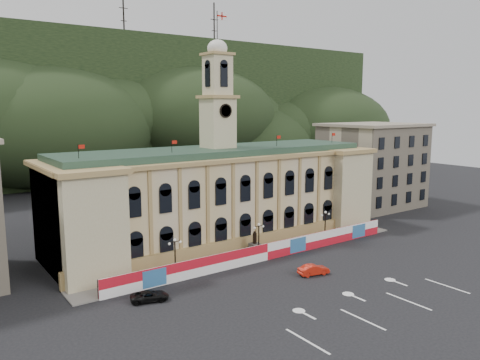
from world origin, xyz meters
TOP-DOWN VIEW (x-y plane):
  - ground at (0.00, 0.00)m, footprint 260.00×260.00m
  - lane_markings at (0.00, -5.00)m, footprint 26.00×10.00m
  - hill_ridge at (0.03, 121.99)m, footprint 230.00×80.00m
  - city_hall at (0.00, 27.63)m, footprint 56.20×17.60m
  - side_building_right at (43.00, 30.93)m, footprint 21.00×17.00m
  - hoarding_fence at (0.06, 15.07)m, footprint 50.00×0.44m
  - pavement at (0.00, 17.75)m, footprint 56.00×5.50m
  - statue at (0.00, 18.00)m, footprint 1.40×1.40m
  - lamp_left at (-14.00, 17.00)m, footprint 1.96×0.44m
  - lamp_center at (0.00, 17.00)m, footprint 1.96×0.44m
  - lamp_right at (14.00, 17.00)m, footprint 1.96×0.44m
  - red_sedan at (1.21, 6.62)m, footprint 3.36×4.91m
  - black_suv at (-20.27, 11.47)m, footprint 4.57×5.60m

SIDE VIEW (x-z plane):
  - ground at x=0.00m, z-range 0.00..0.00m
  - lane_markings at x=0.00m, z-range -0.01..0.01m
  - pavement at x=0.00m, z-range 0.00..0.16m
  - black_suv at x=-20.27m, z-range 0.00..1.23m
  - red_sedan at x=1.21m, z-range 0.00..1.40m
  - statue at x=0.00m, z-range -0.67..3.05m
  - hoarding_fence at x=0.06m, z-range 0.00..2.50m
  - lamp_left at x=-14.00m, z-range 0.50..5.65m
  - lamp_center at x=0.00m, z-range 0.50..5.65m
  - lamp_right at x=14.00m, z-range 0.50..5.65m
  - city_hall at x=0.00m, z-range -10.70..26.40m
  - side_building_right at x=43.00m, z-range 0.03..18.63m
  - hill_ridge at x=0.03m, z-range -12.52..51.48m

